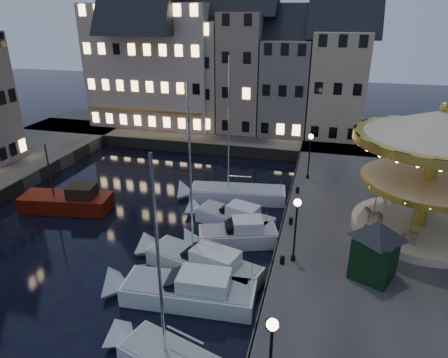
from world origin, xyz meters
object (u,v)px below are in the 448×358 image
(bollard_a, at_px, (268,323))
(ticket_kiosk, at_px, (377,240))
(motorboat_d, at_px, (232,236))
(bollard_c, at_px, (291,220))
(streetlamp_c, at_px, (310,150))
(streetlamp_b, at_px, (296,221))
(motorboat_e, at_px, (230,217))
(motorboat_b, at_px, (182,291))
(red_fishing_boat, at_px, (68,202))
(motorboat_f, at_px, (231,194))
(bollard_d, at_px, (298,190))
(carousel, at_px, (435,150))
(streetlamp_a, at_px, (271,351))
(bollard_b, at_px, (282,259))
(motorboat_c, at_px, (198,262))

(bollard_a, xyz_separation_m, ticket_kiosk, (5.12, 5.58, 2.07))
(bollard_a, distance_m, motorboat_d, 9.79)
(bollard_c, bearing_deg, streetlamp_c, 86.19)
(streetlamp_b, distance_m, motorboat_e, 8.45)
(motorboat_b, bearing_deg, red_fishing_boat, 147.61)
(bollard_a, bearing_deg, motorboat_f, 109.73)
(streetlamp_c, distance_m, bollard_d, 4.29)
(streetlamp_b, relative_size, bollard_c, 7.32)
(carousel, bearing_deg, bollard_c, -171.51)
(motorboat_d, distance_m, ticket_kiosk, 10.12)
(streetlamp_a, relative_size, carousel, 0.41)
(bollard_d, bearing_deg, motorboat_d, -119.08)
(bollard_d, bearing_deg, streetlamp_c, 80.27)
(bollard_b, height_order, carousel, carousel)
(streetlamp_c, bearing_deg, bollard_d, -99.73)
(motorboat_e, bearing_deg, streetlamp_a, -71.02)
(motorboat_c, distance_m, motorboat_e, 6.41)
(streetlamp_b, height_order, bollard_d, streetlamp_b)
(streetlamp_c, bearing_deg, motorboat_f, -151.15)
(bollard_d, bearing_deg, streetlamp_a, -88.28)
(motorboat_c, relative_size, motorboat_d, 1.74)
(motorboat_d, height_order, motorboat_e, same)
(red_fishing_boat, bearing_deg, streetlamp_b, -13.80)
(bollard_b, xyz_separation_m, bollard_c, (0.00, 5.00, 0.00))
(motorboat_d, bearing_deg, motorboat_b, -101.67)
(bollard_b, bearing_deg, streetlamp_c, 87.55)
(streetlamp_c, xyz_separation_m, carousel, (8.07, -7.71, 3.21))
(bollard_b, distance_m, ticket_kiosk, 5.52)
(motorboat_b, height_order, motorboat_c, motorboat_c)
(streetlamp_b, xyz_separation_m, streetlamp_c, (0.00, 13.50, 0.00))
(bollard_a, height_order, motorboat_c, motorboat_c)
(streetlamp_a, relative_size, ticket_kiosk, 1.04)
(motorboat_c, bearing_deg, streetlamp_b, 7.71)
(streetlamp_c, xyz_separation_m, motorboat_d, (-4.54, -10.59, -3.38))
(bollard_a, bearing_deg, streetlamp_c, 88.24)
(bollard_d, distance_m, red_fishing_boat, 19.20)
(motorboat_e, bearing_deg, ticket_kiosk, -31.32)
(streetlamp_b, relative_size, motorboat_e, 0.59)
(streetlamp_b, distance_m, bollard_b, 2.54)
(streetlamp_a, bearing_deg, bollard_c, 92.37)
(streetlamp_c, bearing_deg, red_fishing_boat, -155.12)
(streetlamp_b, bearing_deg, carousel, 35.68)
(motorboat_f, bearing_deg, bollard_b, -61.34)
(motorboat_b, xyz_separation_m, motorboat_d, (1.36, 6.57, -0.01))
(streetlamp_a, relative_size, bollard_a, 7.32)
(bollard_a, distance_m, motorboat_b, 5.87)
(streetlamp_c, height_order, red_fishing_boat, red_fishing_boat)
(bollard_d, bearing_deg, streetlamp_b, -86.57)
(bollard_b, relative_size, motorboat_b, 0.07)
(motorboat_f, bearing_deg, red_fishing_boat, -157.20)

